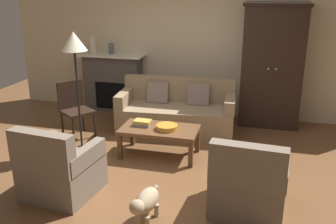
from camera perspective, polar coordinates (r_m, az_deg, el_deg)
The scene contains 15 objects.
ground_plane at distance 5.04m, azimuth -1.63°, elevation -8.98°, with size 9.60×9.60×0.00m, color brown.
back_wall at distance 7.01m, azimuth 4.14°, elevation 10.91°, with size 7.20×0.10×2.80m, color beige.
fireplace at distance 7.37m, azimuth -8.35°, elevation 4.55°, with size 1.26×0.48×1.12m.
armoire at distance 6.63m, azimuth 15.58°, elevation 6.76°, with size 1.06×0.57×2.09m.
couch at distance 6.31m, azimuth 1.33°, elevation -0.03°, with size 1.97×0.99×0.86m.
coffee_table at distance 5.34m, azimuth -1.31°, elevation -3.00°, with size 1.10×0.60×0.42m.
fruit_bowl at distance 5.26m, azimuth -0.18°, elevation -2.33°, with size 0.30×0.30×0.07m, color orange.
book_stack at distance 5.42m, azimuth -3.95°, elevation -1.65°, with size 0.25×0.18×0.08m.
mantel_vase_cream at distance 7.37m, azimuth -11.43°, elevation 10.00°, with size 0.13×0.13×0.31m, color beige.
mantel_vase_slate at distance 7.23m, azimuth -8.65°, elevation 9.53°, with size 0.10×0.10×0.20m, color #565B66.
armchair_near_left at distance 4.55m, azimuth -16.22°, elevation -8.50°, with size 0.85×0.85×0.88m.
armchair_near_right at distance 4.17m, azimuth 12.19°, elevation -10.77°, with size 0.83×0.83×0.88m.
side_chair_wooden at distance 6.21m, azimuth -14.09°, elevation 0.98°, with size 0.61×0.61×0.90m.
floor_lamp at distance 5.35m, azimuth -14.11°, elevation 9.33°, with size 0.36×0.36×1.75m.
dog at distance 3.92m, azimuth -3.41°, elevation -13.57°, with size 0.24×0.57×0.39m.
Camera 1 is at (1.25, -4.29, 2.33)m, focal length 39.94 mm.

